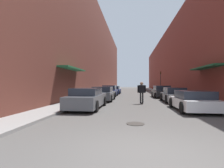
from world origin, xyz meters
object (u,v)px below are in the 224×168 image
at_px(traffic_light, 161,79).
at_px(parked_car_right_2, 161,92).
at_px(parked_car_left_2, 110,91).
at_px(parked_car_left_3, 114,90).
at_px(parked_car_right_0, 193,101).
at_px(parked_car_right_1, 174,95).
at_px(manhole_cover, 135,124).
at_px(skateboarder, 142,90).
at_px(parked_car_left_1, 103,94).
at_px(parked_car_left_0, 88,98).

bearing_deg(traffic_light, parked_car_right_2, -98.62).
height_order(parked_car_left_2, parked_car_left_3, parked_car_left_2).
relative_size(parked_car_right_0, parked_car_right_1, 0.98).
height_order(parked_car_left_2, manhole_cover, parked_car_left_2).
xyz_separation_m(skateboarder, manhole_cover, (-0.63, -7.04, -1.05)).
bearing_deg(parked_car_left_2, manhole_cover, -78.99).
bearing_deg(parked_car_right_1, parked_car_left_1, 174.55).
xyz_separation_m(parked_car_right_0, skateboarder, (-2.79, 3.26, 0.49)).
bearing_deg(parked_car_left_0, parked_car_right_1, 35.79).
height_order(parked_car_right_0, parked_car_right_1, parked_car_right_1).
distance_m(parked_car_left_0, traffic_light, 23.17).
bearing_deg(parked_car_left_0, parked_car_right_2, 57.48).
relative_size(parked_car_left_0, manhole_cover, 6.83).
height_order(manhole_cover, traffic_light, traffic_light).
xyz_separation_m(parked_car_left_2, parked_car_right_2, (6.20, -1.23, -0.01)).
bearing_deg(parked_car_left_3, traffic_light, 31.58).
relative_size(parked_car_left_0, parked_car_right_2, 1.14).
xyz_separation_m(parked_car_right_1, manhole_cover, (-3.47, -8.68, -0.61)).
relative_size(parked_car_right_1, skateboarder, 2.44).
xyz_separation_m(parked_car_right_1, parked_car_right_2, (-0.20, 5.14, 0.04)).
xyz_separation_m(parked_car_left_3, manhole_cover, (2.96, -20.78, -0.59)).
distance_m(parked_car_right_1, manhole_cover, 9.37).
distance_m(parked_car_left_2, parked_car_right_2, 6.32).
relative_size(parked_car_left_1, manhole_cover, 6.23).
xyz_separation_m(parked_car_left_2, traffic_light, (8.00, 10.66, 1.74)).
bearing_deg(manhole_cover, parked_car_right_1, 68.23).
distance_m(skateboarder, manhole_cover, 7.15).
height_order(parked_car_left_1, parked_car_left_2, parked_car_left_2).
xyz_separation_m(parked_car_left_0, parked_car_right_1, (6.43, 4.63, -0.02)).
xyz_separation_m(parked_car_left_2, skateboarder, (3.56, -8.01, 0.40)).
bearing_deg(parked_car_left_0, skateboarder, 39.79).
bearing_deg(skateboarder, traffic_light, 76.62).
bearing_deg(manhole_cover, parked_car_left_2, 101.01).
distance_m(parked_car_right_2, skateboarder, 7.29).
relative_size(parked_car_left_3, traffic_light, 1.18).
distance_m(parked_car_left_3, skateboarder, 14.20).
bearing_deg(parked_car_right_2, parked_car_left_3, 131.87).
bearing_deg(parked_car_right_2, parked_car_right_1, -87.82).
bearing_deg(parked_car_right_1, manhole_cover, -111.77).
bearing_deg(parked_car_left_2, parked_car_right_0, -60.60).
xyz_separation_m(parked_car_right_0, parked_car_right_2, (-0.15, 10.04, 0.08)).
bearing_deg(skateboarder, parked_car_left_2, 113.97).
bearing_deg(manhole_cover, parked_car_left_1, 106.93).
xyz_separation_m(parked_car_left_2, manhole_cover, (2.93, -15.05, -0.65)).
xyz_separation_m(parked_car_left_3, skateboarder, (3.59, -13.73, 0.46)).
xyz_separation_m(parked_car_left_3, parked_car_right_2, (6.23, -6.95, 0.05)).
height_order(parked_car_right_1, skateboarder, skateboarder).
height_order(parked_car_left_3, manhole_cover, parked_car_left_3).
bearing_deg(manhole_cover, parked_car_left_0, 126.15).
bearing_deg(parked_car_left_3, parked_car_right_0, -69.42).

